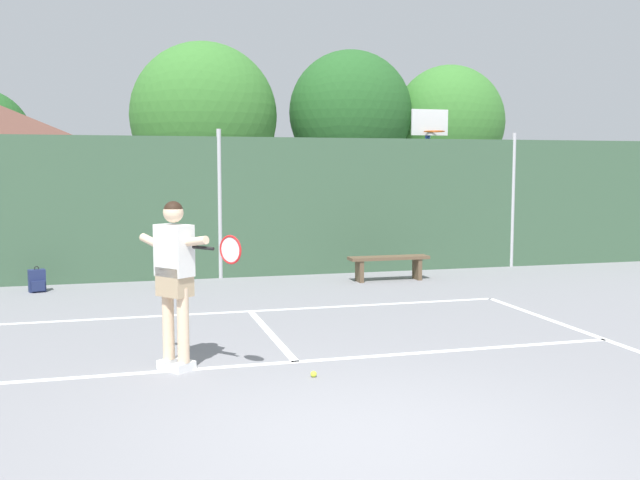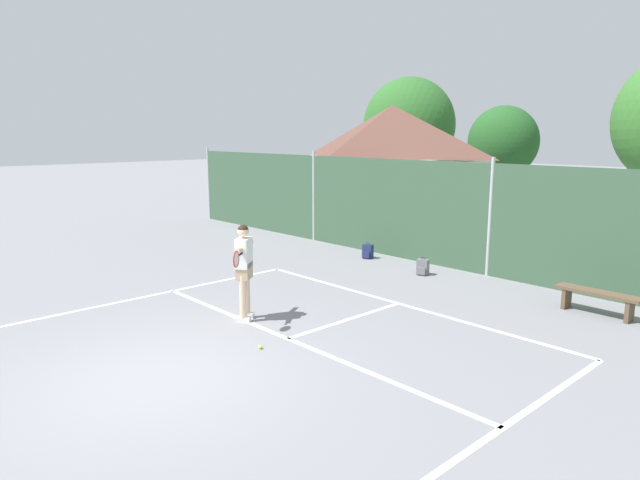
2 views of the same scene
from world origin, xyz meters
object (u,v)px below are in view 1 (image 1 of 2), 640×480
(backpack_navy, at_px, (37,281))
(backpack_grey, at_px, (166,279))
(basketball_hoop, at_px, (428,163))
(tennis_ball, at_px, (314,374))
(courtside_bench, at_px, (389,262))
(tennis_player, at_px, (175,270))

(backpack_navy, xyz_separation_m, backpack_grey, (2.23, -0.39, 0.00))
(basketball_hoop, distance_m, tennis_ball, 10.22)
(tennis_ball, height_order, courtside_bench, courtside_bench)
(backpack_navy, xyz_separation_m, courtside_bench, (6.50, -0.44, 0.17))
(backpack_navy, bearing_deg, tennis_player, -70.36)
(tennis_ball, bearing_deg, tennis_player, 153.92)
(basketball_hoop, relative_size, courtside_bench, 2.22)
(basketball_hoop, xyz_separation_m, backpack_navy, (-8.46, -2.20, -2.12))
(tennis_player, height_order, tennis_ball, tennis_player)
(tennis_ball, relative_size, backpack_grey, 0.14)
(basketball_hoop, height_order, tennis_ball, basketball_hoop)
(courtside_bench, bearing_deg, backpack_navy, 176.17)
(tennis_player, relative_size, courtside_bench, 1.16)
(tennis_player, bearing_deg, basketball_hoop, 50.96)
(backpack_grey, height_order, courtside_bench, courtside_bench)
(basketball_hoop, height_order, tennis_player, basketball_hoop)
(tennis_player, distance_m, backpack_grey, 5.41)
(tennis_ball, bearing_deg, backpack_navy, 118.10)
(backpack_navy, relative_size, courtside_bench, 0.29)
(tennis_player, xyz_separation_m, backpack_navy, (-2.04, 5.72, -0.92))
(basketball_hoop, height_order, backpack_grey, basketball_hoop)
(tennis_ball, bearing_deg, backpack_grey, 101.13)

